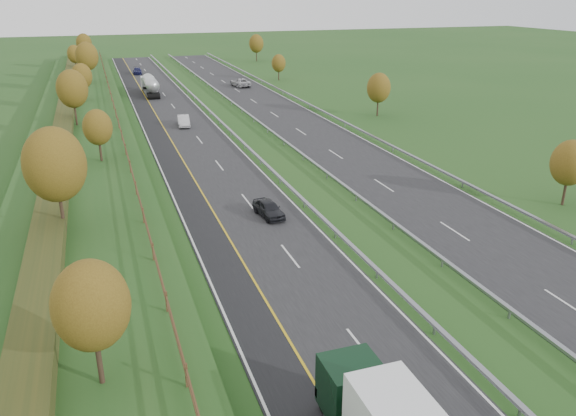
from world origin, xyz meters
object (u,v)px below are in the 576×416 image
(car_small_far, at_px, (137,71))
(car_oncoming, at_px, (240,82))
(car_dark_near, at_px, (269,208))
(car_silver_mid, at_px, (183,121))
(road_tanker, at_px, (150,85))

(car_small_far, distance_m, car_oncoming, 31.07)
(car_oncoming, bearing_deg, car_small_far, -62.41)
(car_dark_near, height_order, car_silver_mid, car_silver_mid)
(road_tanker, height_order, car_oncoming, road_tanker)
(road_tanker, distance_m, car_small_far, 28.98)
(car_silver_mid, height_order, car_small_far, car_silver_mid)
(car_oncoming, bearing_deg, car_dark_near, 69.77)
(road_tanker, distance_m, car_oncoming, 18.47)
(car_dark_near, xyz_separation_m, car_oncoming, (14.96, 68.34, 0.11))
(road_tanker, bearing_deg, car_silver_mid, -86.58)
(car_dark_near, relative_size, car_oncoming, 0.70)
(road_tanker, height_order, car_small_far, road_tanker)
(car_silver_mid, distance_m, car_small_far, 56.97)
(car_dark_near, bearing_deg, car_silver_mid, 84.82)
(car_dark_near, xyz_separation_m, car_silver_mid, (-1.45, 36.69, 0.05))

